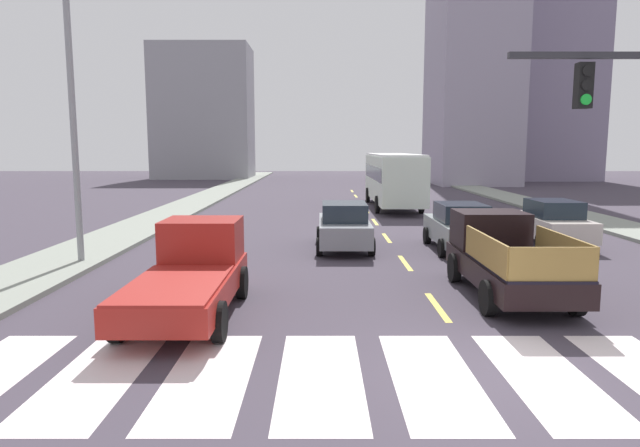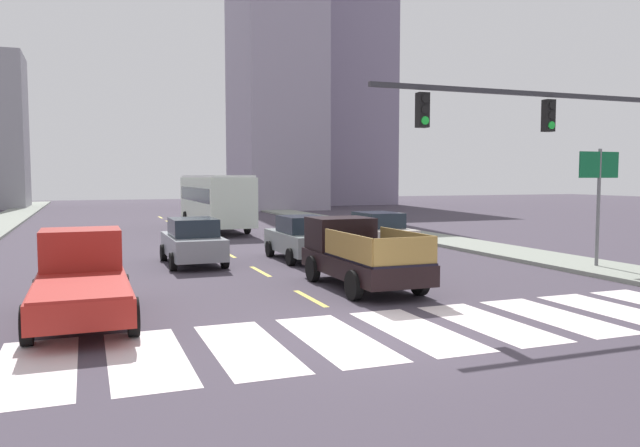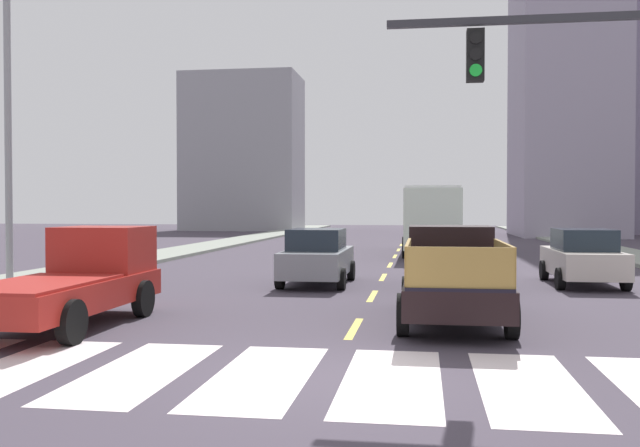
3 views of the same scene
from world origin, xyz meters
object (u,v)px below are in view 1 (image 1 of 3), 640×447
object	(u,v)px
pickup_dark	(191,271)
city_bus	(392,176)
sedan_near_left	(458,227)
streetlight_left	(76,106)
pickup_stakebed	(502,257)
sedan_mid	(343,226)
sedan_near_right	(550,222)

from	to	relation	value
pickup_dark	city_bus	size ratio (longest dim) A/B	0.48
sedan_near_left	streetlight_left	distance (m)	13.41
city_bus	sedan_near_left	size ratio (longest dim) A/B	2.45
pickup_stakebed	pickup_dark	size ratio (longest dim) A/B	1.00
sedan_mid	sedan_near_left	bearing A→B (deg)	-3.92
city_bus	sedan_near_left	distance (m)	14.47
pickup_stakebed	streetlight_left	world-z (taller)	streetlight_left
pickup_stakebed	pickup_dark	bearing A→B (deg)	-169.15
sedan_near_right	sedan_near_left	xyz separation A→B (m)	(-3.85, -1.26, 0.00)
pickup_stakebed	sedan_near_left	bearing A→B (deg)	85.31
sedan_near_left	streetlight_left	xyz separation A→B (m)	(-12.51, -2.57, 4.11)
sedan_mid	streetlight_left	size ratio (longest dim) A/B	0.49
sedan_mid	sedan_near_right	xyz separation A→B (m)	(8.04, 1.03, 0.00)
pickup_dark	pickup_stakebed	bearing A→B (deg)	14.56
sedan_mid	pickup_stakebed	bearing A→B (deg)	-58.94
sedan_near_left	pickup_dark	bearing A→B (deg)	-136.94
pickup_stakebed	city_bus	xyz separation A→B (m)	(-0.20, 20.35, 1.02)
pickup_stakebed	streetlight_left	bearing A→B (deg)	163.23
city_bus	sedan_near_right	world-z (taller)	city_bus
city_bus	sedan_mid	xyz separation A→B (m)	(-3.63, -14.19, -1.09)
pickup_stakebed	sedan_mid	world-z (taller)	pickup_stakebed
sedan_near_left	streetlight_left	size ratio (longest dim) A/B	0.49
pickup_stakebed	streetlight_left	xyz separation A→B (m)	(-12.15, 3.37, 4.03)
pickup_dark	sedan_mid	size ratio (longest dim) A/B	1.18
city_bus	streetlight_left	distance (m)	20.98
sedan_mid	sedan_near_right	bearing A→B (deg)	6.51
sedan_mid	sedan_near_right	world-z (taller)	same
sedan_mid	sedan_near_right	distance (m)	8.11
city_bus	pickup_dark	bearing A→B (deg)	-108.63
sedan_near_right	streetlight_left	distance (m)	17.30
pickup_dark	sedan_mid	world-z (taller)	pickup_dark
sedan_mid	streetlight_left	world-z (taller)	streetlight_left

